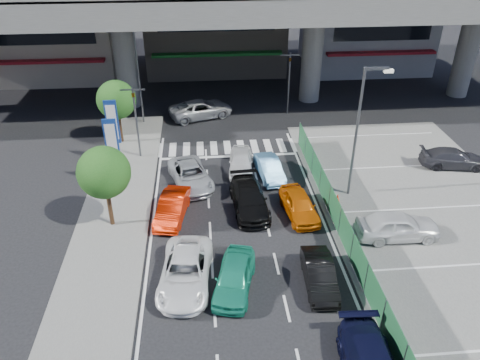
{
  "coord_description": "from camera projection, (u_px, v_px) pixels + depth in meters",
  "views": [
    {
      "loc": [
        -1.78,
        -17.66,
        15.55
      ],
      "look_at": [
        0.26,
        5.4,
        1.72
      ],
      "focal_mm": 35.0,
      "sensor_mm": 36.0,
      "label": 1
    }
  ],
  "objects": [
    {
      "name": "signboard_far",
      "position": [
        113.0,
        124.0,
        30.47
      ],
      "size": [
        0.8,
        0.14,
        4.7
      ],
      "color": "#595B60",
      "rests_on": "ground"
    },
    {
      "name": "sedan_white_front_mid",
      "position": [
        241.0,
        161.0,
        31.14
      ],
      "size": [
        1.94,
        4.0,
        1.32
      ],
      "primitive_type": "imported",
      "rotation": [
        0.0,
        0.0,
        -0.1
      ],
      "color": "silver",
      "rests_on": "ground"
    },
    {
      "name": "expressway",
      "position": [
        219.0,
        0.0,
        37.54
      ],
      "size": [
        64.0,
        14.0,
        10.75
      ],
      "color": "slate",
      "rests_on": "ground"
    },
    {
      "name": "parked_sedan_white",
      "position": [
        398.0,
        226.0,
        24.71
      ],
      "size": [
        4.43,
        1.85,
        1.5
      ],
      "primitive_type": "imported",
      "rotation": [
        0.0,
        0.0,
        1.55
      ],
      "color": "silver",
      "rests_on": "parking_lot"
    },
    {
      "name": "traffic_light_left",
      "position": [
        134.0,
        105.0,
        30.99
      ],
      "size": [
        1.6,
        1.24,
        5.2
      ],
      "color": "#595B60",
      "rests_on": "ground"
    },
    {
      "name": "taxi_orange_left",
      "position": [
        172.0,
        208.0,
        26.43
      ],
      "size": [
        2.12,
        4.19,
        1.32
      ],
      "primitive_type": "imported",
      "rotation": [
        0.0,
        0.0,
        -0.19
      ],
      "color": "red",
      "rests_on": "ground"
    },
    {
      "name": "building_east",
      "position": [
        368.0,
        8.0,
        48.69
      ],
      "size": [
        12.0,
        10.9,
        12.0
      ],
      "color": "gray",
      "rests_on": "ground"
    },
    {
      "name": "tree_near",
      "position": [
        104.0,
        173.0,
        24.37
      ],
      "size": [
        2.8,
        2.8,
        4.8
      ],
      "color": "#382314",
      "rests_on": "ground"
    },
    {
      "name": "fence_run",
      "position": [
        345.0,
        233.0,
        24.01
      ],
      "size": [
        0.16,
        22.0,
        1.8
      ],
      "primitive_type": null,
      "color": "#1E5A32",
      "rests_on": "ground"
    },
    {
      "name": "tree_far",
      "position": [
        116.0,
        100.0,
        33.29
      ],
      "size": [
        2.8,
        2.8,
        4.8
      ],
      "color": "#382314",
      "rests_on": "ground"
    },
    {
      "name": "sedan_black_mid",
      "position": [
        249.0,
        199.0,
        27.14
      ],
      "size": [
        2.22,
        4.86,
        1.38
      ],
      "primitive_type": "imported",
      "rotation": [
        0.0,
        0.0,
        0.06
      ],
      "color": "black",
      "rests_on": "ground"
    },
    {
      "name": "traffic_light_right",
      "position": [
        290.0,
        68.0,
        37.86
      ],
      "size": [
        1.6,
        1.24,
        5.2
      ],
      "color": "#595B60",
      "rests_on": "ground"
    },
    {
      "name": "wagon_silver_front_left",
      "position": [
        191.0,
        175.0,
        29.57
      ],
      "size": [
        3.28,
        5.07,
        1.3
      ],
      "primitive_type": "imported",
      "rotation": [
        0.0,
        0.0,
        0.26
      ],
      "color": "#ABAEB3",
      "rests_on": "ground"
    },
    {
      "name": "crossing_wagon_silver",
      "position": [
        201.0,
        109.0,
        38.79
      ],
      "size": [
        5.75,
        4.02,
        1.46
      ],
      "primitive_type": "imported",
      "rotation": [
        0.0,
        0.0,
        1.91
      ],
      "color": "#A0A2A7",
      "rests_on": "ground"
    },
    {
      "name": "sedan_white_mid_left",
      "position": [
        185.0,
        272.0,
        21.81
      ],
      "size": [
        2.76,
        5.16,
        1.38
      ],
      "primitive_type": "imported",
      "rotation": [
        0.0,
        0.0,
        -0.1
      ],
      "color": "white",
      "rests_on": "ground"
    },
    {
      "name": "taxi_teal_mid",
      "position": [
        234.0,
        277.0,
        21.53
      ],
      "size": [
        2.56,
        4.32,
        1.38
      ],
      "primitive_type": "imported",
      "rotation": [
        0.0,
        0.0,
        -0.24
      ],
      "color": "#1D9976",
      "rests_on": "ground"
    },
    {
      "name": "parked_sedan_dgrey",
      "position": [
        453.0,
        158.0,
        31.45
      ],
      "size": [
        4.57,
        2.46,
        1.26
      ],
      "primitive_type": "imported",
      "rotation": [
        0.0,
        0.0,
        1.4
      ],
      "color": "#343339",
      "rests_on": "parking_lot"
    },
    {
      "name": "kei_truck_front_right",
      "position": [
        269.0,
        168.0,
        30.4
      ],
      "size": [
        1.76,
        3.87,
        1.23
      ],
      "primitive_type": "imported",
      "rotation": [
        0.0,
        0.0,
        0.13
      ],
      "color": "#67AEE6",
      "rests_on": "ground"
    },
    {
      "name": "hatch_black_mid_right",
      "position": [
        319.0,
        275.0,
        21.74
      ],
      "size": [
        1.5,
        3.82,
        1.24
      ],
      "primitive_type": "imported",
      "rotation": [
        0.0,
        0.0,
        -0.05
      ],
      "color": "black",
      "rests_on": "ground"
    },
    {
      "name": "taxi_orange_right",
      "position": [
        299.0,
        205.0,
        26.65
      ],
      "size": [
        2.05,
        4.1,
        1.34
      ],
      "primitive_type": "imported",
      "rotation": [
        0.0,
        0.0,
        0.12
      ],
      "color": "#C45706",
      "rests_on": "ground"
    },
    {
      "name": "traffic_cone",
      "position": [
        337.0,
        199.0,
        27.66
      ],
      "size": [
        0.38,
        0.38,
        0.71
      ],
      "primitive_type": "cone",
      "rotation": [
        0.0,
        0.0,
        -0.04
      ],
      "color": "red",
      "rests_on": "parking_lot"
    },
    {
      "name": "street_lamp_left",
      "position": [
        140.0,
        66.0,
        35.69
      ],
      "size": [
        1.65,
        0.22,
        8.0
      ],
      "color": "#595B60",
      "rests_on": "ground"
    },
    {
      "name": "building_west",
      "position": [
        52.0,
        8.0,
        46.02
      ],
      "size": [
        12.0,
        10.9,
        13.0
      ],
      "color": "#AC9E8B",
      "rests_on": "ground"
    },
    {
      "name": "parking_lot",
      "position": [
        439.0,
        229.0,
        25.74
      ],
      "size": [
        12.0,
        28.0,
        0.06
      ],
      "primitive_type": "cube",
      "color": "#5D5D5B",
      "rests_on": "ground"
    },
    {
      "name": "street_lamp_right",
      "position": [
        361.0,
        123.0,
        26.44
      ],
      "size": [
        1.65,
        0.22,
        8.0
      ],
      "color": "#595B60",
      "rests_on": "ground"
    },
    {
      "name": "ground",
      "position": [
        244.0,
        265.0,
        23.22
      ],
      "size": [
        120.0,
        120.0,
        0.0
      ],
      "primitive_type": "plane",
      "color": "black",
      "rests_on": "ground"
    },
    {
      "name": "sidewalk_left",
      "position": [
        113.0,
        224.0,
        26.08
      ],
      "size": [
        4.0,
        30.0,
        0.12
      ],
      "primitive_type": "cube",
      "color": "#5D5D5B",
      "rests_on": "ground"
    },
    {
      "name": "signboard_near",
      "position": [
        112.0,
        144.0,
        27.94
      ],
      "size": [
        0.8,
        0.14,
        4.7
      ],
      "color": "#595B60",
      "rests_on": "ground"
    }
  ]
}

